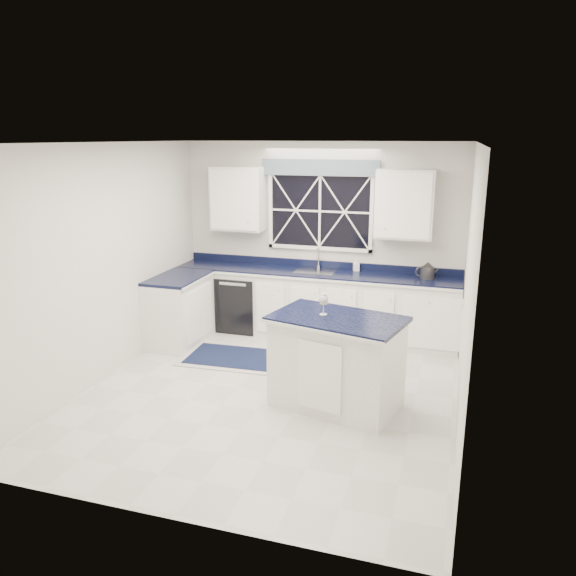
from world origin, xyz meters
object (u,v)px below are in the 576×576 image
(kettle, at_px, (427,271))
(wine_glass, at_px, (324,300))
(soap_bottle, at_px, (356,265))
(island, at_px, (337,362))
(dishwasher, at_px, (242,301))
(faucet, at_px, (318,258))

(kettle, height_order, wine_glass, wine_glass)
(soap_bottle, bearing_deg, island, -84.38)
(dishwasher, bearing_deg, wine_glass, -49.57)
(faucet, relative_size, wine_glass, 1.34)
(dishwasher, xyz_separation_m, wine_glass, (1.71, -2.00, 0.73))
(wine_glass, bearing_deg, kettle, 66.23)
(faucet, distance_m, island, 2.43)
(wine_glass, distance_m, soap_bottle, 2.23)
(kettle, bearing_deg, faucet, 161.23)
(faucet, xyz_separation_m, island, (0.77, -2.23, -0.60))
(kettle, distance_m, wine_glass, 2.27)
(dishwasher, bearing_deg, soap_bottle, 7.62)
(dishwasher, bearing_deg, island, -47.50)
(island, distance_m, wine_glass, 0.67)
(wine_glass, relative_size, soap_bottle, 1.30)
(dishwasher, height_order, soap_bottle, soap_bottle)
(kettle, bearing_deg, dishwasher, 167.45)
(soap_bottle, bearing_deg, wine_glass, -88.34)
(island, relative_size, kettle, 4.77)
(faucet, relative_size, island, 0.21)
(kettle, xyz_separation_m, wine_glass, (-0.91, -2.07, 0.10))
(dishwasher, distance_m, island, 2.76)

